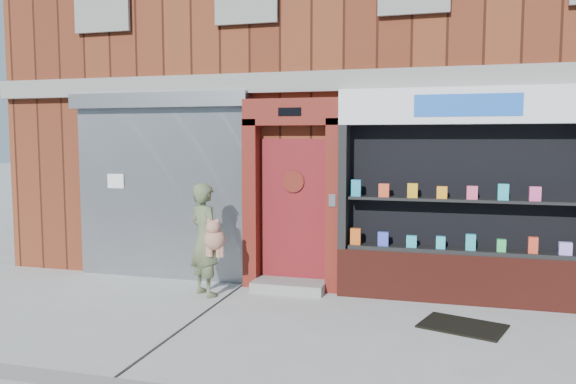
% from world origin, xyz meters
% --- Properties ---
extents(ground, '(80.00, 80.00, 0.00)m').
position_xyz_m(ground, '(0.00, 0.00, 0.00)').
color(ground, '#9E9E99').
rests_on(ground, ground).
extents(building, '(12.00, 8.16, 8.00)m').
position_xyz_m(building, '(-0.00, 5.99, 4.00)').
color(building, '#5E2615').
rests_on(building, ground).
extents(shutter_bay, '(3.10, 0.30, 3.04)m').
position_xyz_m(shutter_bay, '(-3.00, 1.93, 1.72)').
color(shutter_bay, gray).
rests_on(shutter_bay, ground).
extents(red_door_bay, '(1.52, 0.58, 2.90)m').
position_xyz_m(red_door_bay, '(-0.75, 1.86, 1.46)').
color(red_door_bay, '#611710').
rests_on(red_door_bay, ground).
extents(pharmacy_bay, '(3.50, 0.41, 3.00)m').
position_xyz_m(pharmacy_bay, '(1.75, 1.81, 1.37)').
color(pharmacy_bay, '#571C14').
rests_on(pharmacy_bay, ground).
extents(woman, '(0.74, 0.67, 1.66)m').
position_xyz_m(woman, '(-1.86, 1.14, 0.84)').
color(woman, '#596542').
rests_on(woman, ground).
extents(doormat, '(1.13, 0.95, 0.02)m').
position_xyz_m(doormat, '(1.73, 0.66, 0.01)').
color(doormat, black).
rests_on(doormat, ground).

